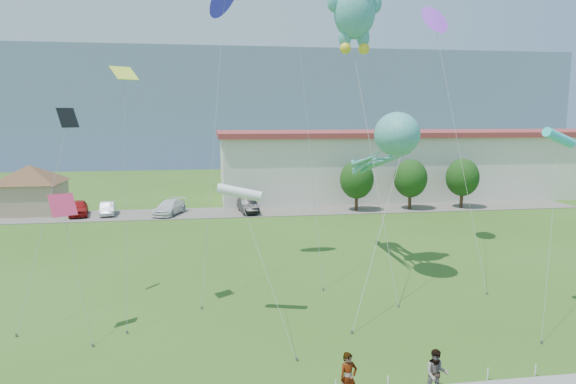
{
  "coord_description": "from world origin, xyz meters",
  "views": [
    {
      "loc": [
        -5.37,
        -18.39,
        10.07
      ],
      "look_at": [
        -1.36,
        8.0,
        6.11
      ],
      "focal_mm": 32.0,
      "sensor_mm": 36.0,
      "label": 1
    }
  ],
  "objects_px": {
    "warehouse": "(454,162)",
    "parked_car_black": "(248,205)",
    "pedestrian_right": "(436,374)",
    "pedestrian_left": "(348,378)",
    "parked_car_silver": "(108,208)",
    "parked_car_white": "(169,207)",
    "octopus_kite": "(388,147)",
    "teddy_bear_kite": "(355,6)",
    "pavilion": "(30,184)",
    "parked_car_red": "(78,208)"
  },
  "relations": [
    {
      "from": "pedestrian_right",
      "to": "teddy_bear_kite",
      "type": "xyz_separation_m",
      "value": [
        1.1,
        15.4,
        15.72
      ]
    },
    {
      "from": "parked_car_silver",
      "to": "parked_car_black",
      "type": "height_order",
      "value": "parked_car_black"
    },
    {
      "from": "pedestrian_right",
      "to": "parked_car_silver",
      "type": "height_order",
      "value": "pedestrian_right"
    },
    {
      "from": "parked_car_black",
      "to": "parked_car_silver",
      "type": "bearing_deg",
      "value": 169.44
    },
    {
      "from": "pedestrian_left",
      "to": "parked_car_black",
      "type": "xyz_separation_m",
      "value": [
        -0.79,
        36.68,
        -0.22
      ]
    },
    {
      "from": "parked_car_white",
      "to": "pedestrian_left",
      "type": "bearing_deg",
      "value": -56.8
    },
    {
      "from": "parked_car_red",
      "to": "parked_car_silver",
      "type": "bearing_deg",
      "value": -10.82
    },
    {
      "from": "pedestrian_left",
      "to": "parked_car_silver",
      "type": "distance_m",
      "value": 40.54
    },
    {
      "from": "parked_car_white",
      "to": "octopus_kite",
      "type": "height_order",
      "value": "octopus_kite"
    },
    {
      "from": "parked_car_red",
      "to": "pedestrian_right",
      "type": "bearing_deg",
      "value": -71.59
    },
    {
      "from": "parked_car_red",
      "to": "parked_car_black",
      "type": "bearing_deg",
      "value": -13.99
    },
    {
      "from": "pedestrian_left",
      "to": "parked_car_white",
      "type": "relative_size",
      "value": 0.37
    },
    {
      "from": "pedestrian_right",
      "to": "octopus_kite",
      "type": "relative_size",
      "value": 0.12
    },
    {
      "from": "pedestrian_right",
      "to": "warehouse",
      "type": "bearing_deg",
      "value": 78.5
    },
    {
      "from": "pedestrian_right",
      "to": "parked_car_silver",
      "type": "distance_m",
      "value": 41.94
    },
    {
      "from": "pedestrian_left",
      "to": "pedestrian_right",
      "type": "xyz_separation_m",
      "value": [
        3.2,
        -0.12,
        -0.03
      ]
    },
    {
      "from": "parked_car_red",
      "to": "teddy_bear_kite",
      "type": "bearing_deg",
      "value": -55.97
    },
    {
      "from": "pedestrian_left",
      "to": "parked_car_white",
      "type": "bearing_deg",
      "value": 89.28
    },
    {
      "from": "pavilion",
      "to": "warehouse",
      "type": "relative_size",
      "value": 0.15
    },
    {
      "from": "parked_car_silver",
      "to": "parked_car_white",
      "type": "relative_size",
      "value": 0.78
    },
    {
      "from": "warehouse",
      "to": "parked_car_red",
      "type": "height_order",
      "value": "warehouse"
    },
    {
      "from": "pedestrian_right",
      "to": "parked_car_black",
      "type": "xyz_separation_m",
      "value": [
        -3.99,
        36.79,
        -0.18
      ]
    },
    {
      "from": "parked_car_black",
      "to": "parked_car_white",
      "type": "bearing_deg",
      "value": 171.83
    },
    {
      "from": "parked_car_red",
      "to": "parked_car_white",
      "type": "height_order",
      "value": "parked_car_red"
    },
    {
      "from": "parked_car_red",
      "to": "parked_car_black",
      "type": "xyz_separation_m",
      "value": [
        17.17,
        -0.94,
        -0.02
      ]
    },
    {
      "from": "pavilion",
      "to": "parked_car_black",
      "type": "xyz_separation_m",
      "value": [
        22.43,
        -3.51,
        -2.21
      ]
    },
    {
      "from": "pedestrian_right",
      "to": "parked_car_silver",
      "type": "relative_size",
      "value": 0.45
    },
    {
      "from": "pedestrian_left",
      "to": "parked_car_silver",
      "type": "bearing_deg",
      "value": 97.64
    },
    {
      "from": "parked_car_silver",
      "to": "parked_car_white",
      "type": "xyz_separation_m",
      "value": [
        6.24,
        -0.75,
        0.08
      ]
    },
    {
      "from": "pavilion",
      "to": "parked_car_white",
      "type": "height_order",
      "value": "pavilion"
    },
    {
      "from": "pavilion",
      "to": "parked_car_white",
      "type": "distance_m",
      "value": 14.9
    },
    {
      "from": "parked_car_white",
      "to": "parked_car_silver",
      "type": "bearing_deg",
      "value": -167.14
    },
    {
      "from": "warehouse",
      "to": "pedestrian_left",
      "type": "height_order",
      "value": "warehouse"
    },
    {
      "from": "parked_car_red",
      "to": "teddy_bear_kite",
      "type": "relative_size",
      "value": 0.23
    },
    {
      "from": "parked_car_white",
      "to": "octopus_kite",
      "type": "xyz_separation_m",
      "value": [
        15.35,
        -22.09,
        7.36
      ]
    },
    {
      "from": "pedestrian_left",
      "to": "parked_car_white",
      "type": "xyz_separation_m",
      "value": [
        -8.86,
        36.87,
        -0.24
      ]
    },
    {
      "from": "pavilion",
      "to": "parked_car_black",
      "type": "height_order",
      "value": "pavilion"
    },
    {
      "from": "parked_car_white",
      "to": "parked_car_black",
      "type": "xyz_separation_m",
      "value": [
        8.08,
        -0.19,
        0.02
      ]
    },
    {
      "from": "warehouse",
      "to": "pedestrian_right",
      "type": "relative_size",
      "value": 34.16
    },
    {
      "from": "warehouse",
      "to": "pedestrian_right",
      "type": "bearing_deg",
      "value": -116.99
    },
    {
      "from": "parked_car_silver",
      "to": "teddy_bear_kite",
      "type": "xyz_separation_m",
      "value": [
        19.4,
        -22.34,
        16.01
      ]
    },
    {
      "from": "pedestrian_right",
      "to": "parked_car_white",
      "type": "bearing_deg",
      "value": 123.56
    },
    {
      "from": "warehouse",
      "to": "parked_car_black",
      "type": "height_order",
      "value": "warehouse"
    },
    {
      "from": "octopus_kite",
      "to": "teddy_bear_kite",
      "type": "height_order",
      "value": "teddy_bear_kite"
    },
    {
      "from": "octopus_kite",
      "to": "pavilion",
      "type": "bearing_deg",
      "value": 139.47
    },
    {
      "from": "warehouse",
      "to": "parked_car_silver",
      "type": "xyz_separation_m",
      "value": [
        -41.89,
        -8.57,
        -3.42
      ]
    },
    {
      "from": "parked_car_white",
      "to": "parked_car_black",
      "type": "bearing_deg",
      "value": 18.34
    },
    {
      "from": "pavilion",
      "to": "octopus_kite",
      "type": "bearing_deg",
      "value": -40.53
    },
    {
      "from": "pedestrian_left",
      "to": "teddy_bear_kite",
      "type": "relative_size",
      "value": 0.1
    },
    {
      "from": "pedestrian_right",
      "to": "parked_car_silver",
      "type": "xyz_separation_m",
      "value": [
        -18.3,
        37.73,
        -0.28
      ]
    }
  ]
}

